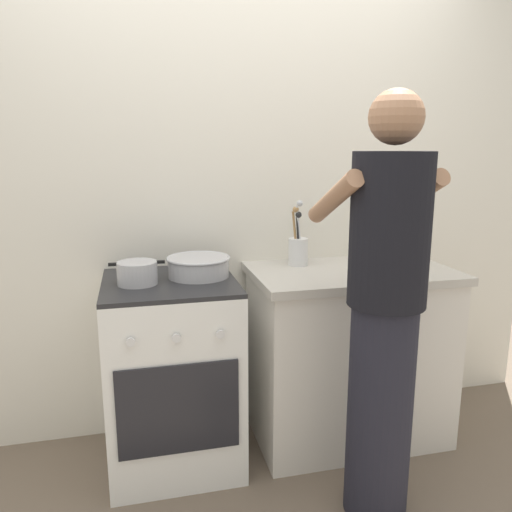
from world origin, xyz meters
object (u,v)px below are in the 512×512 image
spice_bottle (365,264)px  oil_bottle (396,245)px  mixing_bowl (198,266)px  person (384,314)px  utensil_crock (298,248)px  pot (137,273)px  stove_range (173,372)px

spice_bottle → oil_bottle: bearing=19.8°
mixing_bowl → person: person is taller
utensil_crock → person: size_ratio=0.20×
pot → person: (0.93, -0.53, -0.09)m
pot → mixing_bowl: 0.29m
stove_range → person: 1.05m
mixing_bowl → oil_bottle: oil_bottle is taller
pot → oil_bottle: bearing=2.2°
stove_range → mixing_bowl: (0.14, 0.04, 0.50)m
stove_range → utensil_crock: (0.67, 0.16, 0.54)m
mixing_bowl → person: 0.88m
stove_range → oil_bottle: oil_bottle is taller
utensil_crock → oil_bottle: bearing=-15.3°
stove_range → mixing_bowl: bearing=17.2°
person → stove_range: bearing=144.9°
mixing_bowl → utensil_crock: bearing=12.0°
stove_range → pot: (-0.14, -0.03, 0.50)m
utensil_crock → spice_bottle: 0.35m
oil_bottle → person: (-0.36, -0.58, -0.15)m
mixing_bowl → oil_bottle: size_ratio=1.19×
mixing_bowl → oil_bottle: 1.01m
mixing_bowl → person: bearing=-42.7°
stove_range → person: bearing=-35.1°
stove_range → mixing_bowl: mixing_bowl is taller
pot → utensil_crock: 0.83m
mixing_bowl → utensil_crock: utensil_crock is taller
oil_bottle → utensil_crock: bearing=164.7°
stove_range → pot: 0.52m
pot → stove_range: bearing=10.8°
stove_range → spice_bottle: bearing=-3.2°
mixing_bowl → person: (0.65, -0.60, -0.09)m
pot → person: person is taller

